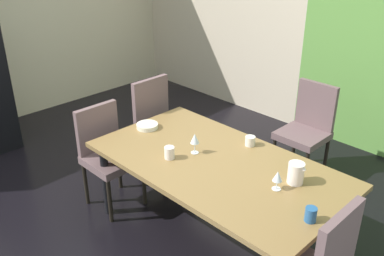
% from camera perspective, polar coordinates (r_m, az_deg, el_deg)
% --- Properties ---
extents(ground_plane, '(5.99, 5.53, 0.02)m').
position_cam_1_polar(ground_plane, '(3.92, -7.22, -12.21)').
color(ground_plane, black).
extents(back_panel_interior, '(2.88, 0.10, 2.70)m').
position_cam_1_polar(back_panel_interior, '(6.18, 3.34, 16.07)').
color(back_panel_interior, beige).
rests_on(back_panel_interior, ground_plane).
extents(dining_table, '(1.99, 1.09, 0.72)m').
position_cam_1_polar(dining_table, '(3.35, 3.29, -5.55)').
color(dining_table, olive).
rests_on(dining_table, ground_plane).
extents(chair_left_near, '(0.44, 0.44, 0.94)m').
position_cam_1_polar(chair_left_near, '(3.93, -11.26, -2.98)').
color(chair_left_near, '#6A5154').
rests_on(chair_left_near, ground_plane).
extents(chair_head_far, '(0.44, 0.45, 0.97)m').
position_cam_1_polar(chair_head_far, '(4.44, 15.15, 0.27)').
color(chair_head_far, '#6A5154').
rests_on(chair_head_far, ground_plane).
extents(chair_left_far, '(0.44, 0.44, 1.03)m').
position_cam_1_polar(chair_left_far, '(4.25, -4.41, 0.28)').
color(chair_left_far, '#6A5154').
rests_on(chair_left_far, ground_plane).
extents(wine_glass_center, '(0.07, 0.07, 0.17)m').
position_cam_1_polar(wine_glass_center, '(3.38, 0.37, -1.48)').
color(wine_glass_center, silver).
rests_on(wine_glass_center, dining_table).
extents(wine_glass_corner, '(0.07, 0.07, 0.14)m').
position_cam_1_polar(wine_glass_corner, '(3.00, 11.34, -6.40)').
color(wine_glass_corner, silver).
rests_on(wine_glass_corner, dining_table).
extents(serving_bowl_north, '(0.19, 0.19, 0.04)m').
position_cam_1_polar(serving_bowl_north, '(3.86, -5.98, 0.28)').
color(serving_bowl_north, silver).
rests_on(serving_bowl_north, dining_table).
extents(cup_rear, '(0.08, 0.08, 0.08)m').
position_cam_1_polar(cup_rear, '(3.56, 7.76, -1.72)').
color(cup_rear, silver).
rests_on(cup_rear, dining_table).
extents(cup_right, '(0.08, 0.08, 0.10)m').
position_cam_1_polar(cup_right, '(3.34, -3.02, -3.30)').
color(cup_right, white).
rests_on(cup_right, dining_table).
extents(cup_south, '(0.07, 0.07, 0.10)m').
position_cam_1_polar(cup_south, '(2.78, 15.55, -11.05)').
color(cup_south, '#255892').
rests_on(cup_south, dining_table).
extents(pitcher_east, '(0.13, 0.12, 0.16)m').
position_cam_1_polar(pitcher_east, '(3.11, 13.69, -5.85)').
color(pitcher_east, white).
rests_on(pitcher_east, dining_table).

